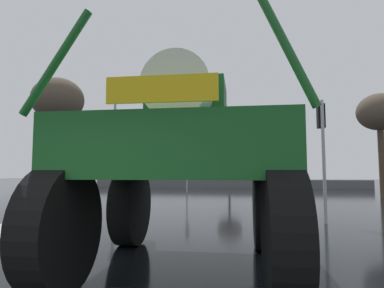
% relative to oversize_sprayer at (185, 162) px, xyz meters
% --- Properties ---
extents(ground_plane, '(120.00, 120.00, 0.00)m').
position_rel_oversize_sprayer_xyz_m(ground_plane, '(-1.00, 13.84, -1.90)').
color(ground_plane, black).
extents(oversize_sprayer, '(4.22, 5.02, 4.21)m').
position_rel_oversize_sprayer_xyz_m(oversize_sprayer, '(0.00, 0.00, 0.00)').
color(oversize_sprayer, black).
rests_on(oversize_sprayer, ground).
extents(sedan_ahead, '(2.15, 4.23, 1.52)m').
position_rel_oversize_sprayer_xyz_m(sedan_ahead, '(3.20, 14.98, -1.18)').
color(sedan_ahead, maroon).
rests_on(sedan_ahead, ground).
extents(traffic_signal_near_left, '(0.24, 0.54, 3.51)m').
position_rel_oversize_sprayer_xyz_m(traffic_signal_near_left, '(-6.56, 5.81, 0.66)').
color(traffic_signal_near_left, '#A8AAAF').
rests_on(traffic_signal_near_left, ground).
extents(traffic_signal_near_right, '(0.24, 0.54, 4.17)m').
position_rel_oversize_sprayer_xyz_m(traffic_signal_near_right, '(3.71, 5.80, 1.15)').
color(traffic_signal_near_right, '#A8AAAF').
rests_on(traffic_signal_near_right, ground).
extents(traffic_signal_far_left, '(0.24, 0.55, 3.40)m').
position_rel_oversize_sprayer_xyz_m(traffic_signal_far_left, '(1.99, 22.39, 0.58)').
color(traffic_signal_far_left, '#A8AAAF').
rests_on(traffic_signal_far_left, ground).
extents(traffic_signal_far_right, '(0.24, 0.55, 4.00)m').
position_rel_oversize_sprayer_xyz_m(traffic_signal_far_right, '(-4.05, 22.38, 1.02)').
color(traffic_signal_far_right, '#A8AAAF').
rests_on(traffic_signal_far_right, ground).
extents(streetlight_far_left, '(2.11, 0.24, 7.08)m').
position_rel_oversize_sprayer_xyz_m(streetlight_far_left, '(-7.78, 15.52, 2.10)').
color(streetlight_far_left, '#A8AAAF').
rests_on(streetlight_far_left, ground).
extents(bare_tree_left, '(2.95, 2.95, 7.14)m').
position_rel_oversize_sprayer_xyz_m(bare_tree_left, '(-9.63, 11.13, 3.90)').
color(bare_tree_left, '#473828').
rests_on(bare_tree_left, ground).
extents(bare_tree_right, '(2.93, 2.93, 6.99)m').
position_rel_oversize_sprayer_xyz_m(bare_tree_right, '(10.02, 17.61, 3.73)').
color(bare_tree_right, '#473828').
rests_on(bare_tree_right, ground).
extents(bare_tree_far_center, '(2.95, 2.95, 6.23)m').
position_rel_oversize_sprayer_xyz_m(bare_tree_far_center, '(-0.92, 32.53, 3.05)').
color(bare_tree_far_center, '#473828').
rests_on(bare_tree_far_center, ground).
extents(roadside_barrier, '(28.37, 0.24, 0.90)m').
position_rel_oversize_sprayer_xyz_m(roadside_barrier, '(-1.00, 28.16, -1.45)').
color(roadside_barrier, '#59595B').
rests_on(roadside_barrier, ground).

